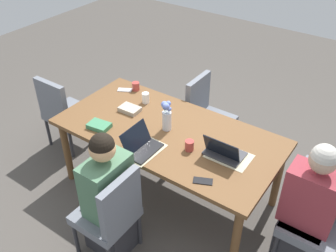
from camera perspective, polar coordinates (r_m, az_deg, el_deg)
ground_plane at (r=3.92m, az=0.00°, el=-9.68°), size 10.00×10.00×0.00m
dining_table at (r=3.46m, az=0.00°, el=-1.67°), size 2.06×1.03×0.76m
chair_near_left_near at (r=3.08m, az=-8.59°, el=-12.79°), size 0.44×0.44×0.90m
person_near_left_near at (r=3.13m, az=-8.92°, el=-11.18°), size 0.36×0.40×1.19m
chair_head_right_left_mid at (r=3.26m, az=21.58°, el=-12.18°), size 0.44×0.44×0.90m
person_head_right_left_mid at (r=3.19m, az=20.27°, el=-12.32°), size 0.40×0.36×1.19m
chair_far_left_far at (r=4.15m, az=5.79°, el=1.99°), size 0.44×0.44×0.90m
chair_head_left_right_near at (r=4.34m, az=-15.66°, el=2.38°), size 0.44×0.44×0.90m
flower_vase at (r=3.35m, az=-0.22°, el=1.59°), size 0.10×0.09×0.29m
placemat_near_left_near at (r=3.20m, az=-3.77°, el=-3.67°), size 0.27×0.37×0.00m
placemat_head_right_left_mid at (r=3.17m, az=9.24°, el=-4.53°), size 0.36×0.26×0.00m
laptop_head_right_left_mid at (r=3.14m, az=8.45°, el=-3.90°), size 0.32×0.22×0.20m
laptop_near_left_near at (r=3.18m, az=-4.19°, el=-3.04°), size 0.22×0.32×0.20m
coffee_mug_near_left at (r=3.18m, az=3.26°, el=-2.96°), size 0.08×0.08×0.09m
coffee_mug_near_right at (r=4.03m, az=-4.91°, el=6.03°), size 0.08×0.08×0.09m
coffee_mug_centre_left at (r=3.80m, az=-3.42°, el=4.29°), size 0.07×0.07×0.11m
book_red_cover at (r=3.69m, az=-5.81°, el=2.56°), size 0.20×0.15×0.04m
book_blue_cover at (r=3.50m, az=-10.40°, el=0.05°), size 0.22×0.16×0.04m
phone_black at (r=2.92m, az=5.32°, el=-8.30°), size 0.17×0.13×0.01m
phone_silver at (r=4.05m, az=-6.56°, el=5.46°), size 0.17×0.14×0.01m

